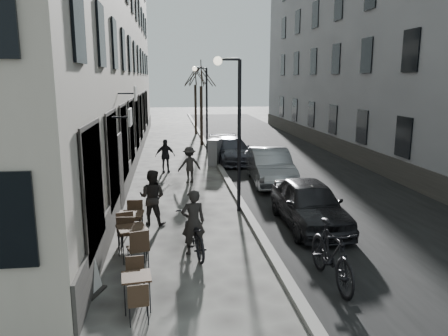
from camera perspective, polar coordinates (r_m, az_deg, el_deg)
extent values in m
plane|color=#393733|center=(9.46, 7.99, -16.34)|extent=(120.00, 120.00, 0.00)
cube|color=black|center=(25.20, 6.95, 1.49)|extent=(7.30, 60.00, 0.00)
cube|color=slate|center=(24.55, -1.34, 1.44)|extent=(0.25, 60.00, 0.12)
cube|color=#A49A89|center=(25.07, -16.68, 19.42)|extent=(4.00, 35.00, 16.00)
cube|color=slate|center=(27.46, 19.26, 18.55)|extent=(4.00, 35.00, 16.00)
cylinder|color=black|center=(14.35, 2.00, 3.97)|extent=(0.12, 0.12, 5.00)
cylinder|color=black|center=(14.18, 0.63, 14.01)|extent=(0.70, 0.08, 0.08)
sphere|color=#FFF2CC|center=(14.13, -0.82, 13.81)|extent=(0.28, 0.28, 0.28)
cylinder|color=black|center=(26.21, -2.26, 7.46)|extent=(0.12, 0.12, 5.00)
cylinder|color=black|center=(26.11, -3.09, 12.93)|extent=(0.70, 0.08, 0.08)
sphere|color=#FFF2CC|center=(26.09, -3.87, 12.81)|extent=(0.28, 0.28, 0.28)
cylinder|color=black|center=(29.22, -2.97, 6.81)|extent=(0.20, 0.20, 3.90)
cylinder|color=black|center=(35.19, -3.73, 7.63)|extent=(0.20, 0.20, 3.90)
cube|color=#302115|center=(8.83, -11.39, -13.73)|extent=(0.62, 0.62, 0.04)
cylinder|color=black|center=(8.77, -12.81, -16.49)|extent=(0.02, 0.02, 0.65)
cylinder|color=black|center=(8.78, -9.62, -16.31)|extent=(0.02, 0.02, 0.65)
cylinder|color=black|center=(9.19, -12.88, -15.13)|extent=(0.02, 0.02, 0.65)
cylinder|color=black|center=(9.20, -9.86, -14.96)|extent=(0.02, 0.02, 0.65)
cube|color=#302115|center=(11.07, -11.98, -7.67)|extent=(0.84, 0.84, 0.04)
cylinder|color=black|center=(10.90, -13.03, -10.34)|extent=(0.03, 0.03, 0.78)
cylinder|color=black|center=(11.02, -10.11, -9.98)|extent=(0.03, 0.03, 0.78)
cylinder|color=black|center=(11.42, -13.61, -9.34)|extent=(0.03, 0.03, 0.78)
cylinder|color=black|center=(11.53, -10.82, -9.01)|extent=(0.03, 0.03, 0.78)
cube|color=#302115|center=(12.19, -12.11, -5.91)|extent=(0.71, 0.71, 0.04)
cylinder|color=black|center=(12.11, -13.55, -8.14)|extent=(0.03, 0.03, 0.77)
cylinder|color=black|center=(12.02, -10.91, -8.17)|extent=(0.03, 0.03, 0.77)
cylinder|color=black|center=(12.62, -13.09, -7.29)|extent=(0.03, 0.03, 0.77)
cylinder|color=black|center=(12.54, -10.56, -7.31)|extent=(0.03, 0.03, 0.77)
cube|color=black|center=(9.89, -16.70, -15.28)|extent=(0.50, 0.70, 0.04)
cube|color=silver|center=(9.68, -17.38, -12.42)|extent=(0.46, 0.68, 1.05)
cube|color=slate|center=(22.44, -1.17, 2.07)|extent=(0.83, 1.03, 1.36)
imported|color=black|center=(11.27, -4.01, -8.63)|extent=(1.03, 2.06, 1.04)
imported|color=black|center=(11.16, -4.04, -7.04)|extent=(0.68, 0.51, 1.70)
imported|color=black|center=(13.52, -9.36, -3.76)|extent=(1.01, 0.90, 1.72)
imported|color=#2B2826|center=(18.74, -4.54, 0.44)|extent=(1.12, 0.80, 1.56)
imported|color=black|center=(20.96, -7.70, 1.60)|extent=(0.97, 0.50, 1.59)
imported|color=black|center=(13.43, 11.10, -4.59)|extent=(1.69, 4.17, 1.42)
imported|color=gray|center=(18.66, 6.05, 0.22)|extent=(1.79, 4.55, 1.47)
imported|color=#363840|center=(23.31, 0.94, 2.36)|extent=(2.25, 4.64, 1.30)
imported|color=black|center=(9.91, 13.86, -10.88)|extent=(0.73, 2.29, 1.36)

